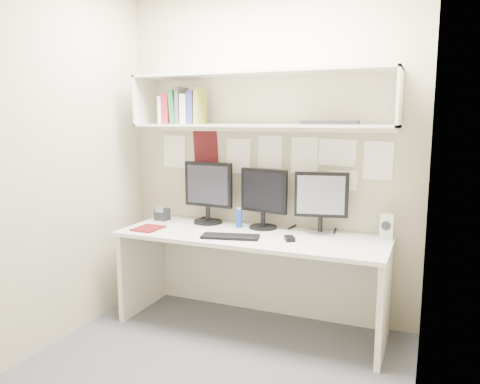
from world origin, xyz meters
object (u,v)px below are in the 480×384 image
at_px(maroon_notebook, 148,228).
at_px(monitor_left, 208,190).
at_px(speaker, 386,227).
at_px(desk_phone, 162,214).
at_px(keyboard, 230,237).
at_px(monitor_right, 321,200).
at_px(desk, 251,281).
at_px(monitor_center, 264,196).

bearing_deg(maroon_notebook, monitor_left, 51.23).
relative_size(speaker, desk_phone, 1.41).
bearing_deg(monitor_left, keyboard, -41.58).
xyz_separation_m(monitor_right, maroon_notebook, (-1.27, -0.38, -0.25)).
distance_m(desk, maroon_notebook, 0.90).
bearing_deg(speaker, desk, -170.42).
bearing_deg(speaker, keyboard, -163.16).
xyz_separation_m(desk, desk_phone, (-0.87, 0.16, 0.41)).
xyz_separation_m(desk, speaker, (0.94, 0.22, 0.46)).
distance_m(monitor_left, monitor_right, 0.93).
bearing_deg(desk, maroon_notebook, -168.33).
bearing_deg(maroon_notebook, monitor_right, 18.98).
xyz_separation_m(keyboard, maroon_notebook, (-0.70, 0.00, -0.00)).
relative_size(monitor_right, speaker, 2.52).
relative_size(monitor_center, maroon_notebook, 2.03).
bearing_deg(desk, keyboard, -120.77).
distance_m(monitor_center, keyboard, 0.47).
bearing_deg(speaker, maroon_notebook, -171.17).
relative_size(desk, speaker, 10.94).
bearing_deg(monitor_left, maroon_notebook, -125.96).
relative_size(monitor_right, keyboard, 1.12).
xyz_separation_m(desk, monitor_left, (-0.47, 0.22, 0.63)).
bearing_deg(desk_phone, desk, -4.00).
height_order(desk, monitor_left, monitor_left).
distance_m(speaker, maroon_notebook, 1.78).
height_order(monitor_right, maroon_notebook, monitor_right).
distance_m(monitor_right, maroon_notebook, 1.35).
relative_size(desk, monitor_right, 4.33).
xyz_separation_m(monitor_left, speaker, (1.41, 0.00, -0.18)).
bearing_deg(monitor_center, monitor_right, 11.08).
bearing_deg(desk_phone, monitor_right, 8.87).
relative_size(desk, desk_phone, 15.44).
bearing_deg(speaker, monitor_left, 176.40).
bearing_deg(monitor_right, keyboard, -157.20).
xyz_separation_m(desk, monitor_center, (0.01, 0.22, 0.62)).
height_order(desk, maroon_notebook, maroon_notebook).
bearing_deg(monitor_left, monitor_center, 4.93).
xyz_separation_m(monitor_center, maroon_notebook, (-0.81, -0.38, -0.25)).
distance_m(desk, keyboard, 0.42).
bearing_deg(monitor_center, keyboard, -95.31).
height_order(monitor_center, monitor_right, monitor_center).
xyz_separation_m(monitor_left, maroon_notebook, (-0.33, -0.38, -0.26)).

